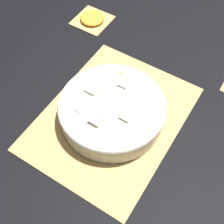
{
  "coord_description": "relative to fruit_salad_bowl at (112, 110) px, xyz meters",
  "views": [
    {
      "loc": [
        0.41,
        0.26,
        0.74
      ],
      "look_at": [
        0.0,
        0.0,
        0.03
      ],
      "focal_mm": 50.0,
      "sensor_mm": 36.0,
      "label": 1
    }
  ],
  "objects": [
    {
      "name": "ground_plane",
      "position": [
        0.0,
        0.0,
        -0.04
      ],
      "size": [
        6.0,
        6.0,
        0.0
      ],
      "primitive_type": "plane",
      "color": "black"
    },
    {
      "name": "orange_slice_whole",
      "position": [
        -0.32,
        -0.28,
        -0.03
      ],
      "size": [
        0.09,
        0.09,
        0.01
      ],
      "color": "#F9A338",
      "rests_on": "coaster_mat_near_left"
    },
    {
      "name": "coaster_mat_near_left",
      "position": [
        -0.32,
        -0.28,
        -0.04
      ],
      "size": [
        0.12,
        0.12,
        0.01
      ],
      "color": "tan",
      "rests_on": "ground_plane"
    },
    {
      "name": "fruit_salad_bowl",
      "position": [
        0.0,
        0.0,
        0.0
      ],
      "size": [
        0.29,
        0.29,
        0.08
      ],
      "color": "silver",
      "rests_on": "bamboo_mat_center"
    },
    {
      "name": "bamboo_mat_center",
      "position": [
        0.0,
        0.0,
        -0.04
      ],
      "size": [
        0.47,
        0.36,
        0.01
      ],
      "color": "tan",
      "rests_on": "ground_plane"
    }
  ]
}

